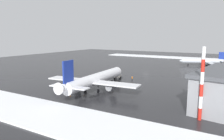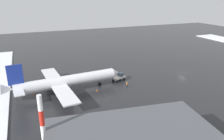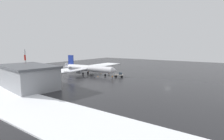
{
  "view_description": "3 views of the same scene",
  "coord_description": "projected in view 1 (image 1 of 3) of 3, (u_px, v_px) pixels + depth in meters",
  "views": [
    {
      "loc": [
        -97.89,
        -38.35,
        16.64
      ],
      "look_at": [
        -23.39,
        5.43,
        2.88
      ],
      "focal_mm": 35.0,
      "sensor_mm": 36.0,
      "label": 1
    },
    {
      "loc": [
        -54.61,
        -61.74,
        27.73
      ],
      "look_at": [
        -26.83,
        5.14,
        2.74
      ],
      "focal_mm": 35.0,
      "sensor_mm": 36.0,
      "label": 2
    },
    {
      "loc": [
        21.73,
        -74.15,
        16.07
      ],
      "look_at": [
        -25.05,
        -5.95,
        4.57
      ],
      "focal_mm": 28.0,
      "sensor_mm": 36.0,
      "label": 3
    }
  ],
  "objects": [
    {
      "name": "ground_plane",
      "position": [
        146.0,
        70.0,
        105.15
      ],
      "size": [
        240.0,
        240.0,
        0.0
      ],
      "primitive_type": "plane",
      "color": "#232326"
    },
    {
      "name": "snow_bank_left",
      "position": [
        33.0,
        111.0,
        48.08
      ],
      "size": [
        14.0,
        116.0,
        0.35
      ],
      "primitive_type": "cube",
      "color": "white",
      "rests_on": "ground_plane"
    },
    {
      "name": "snow_bank_right",
      "position": [
        180.0,
        58.0,
        162.17
      ],
      "size": [
        14.0,
        116.0,
        0.35
      ],
      "primitive_type": "cube",
      "color": "white",
      "rests_on": "ground_plane"
    },
    {
      "name": "airplane_distant_tail",
      "position": [
        95.0,
        79.0,
        66.09
      ],
      "size": [
        35.51,
        29.48,
        10.54
      ],
      "rotation": [
        0.0,
        0.0,
        0.08
      ],
      "color": "white",
      "rests_on": "ground_plane"
    },
    {
      "name": "airplane_parked_starboard",
      "position": [
        203.0,
        61.0,
        120.69
      ],
      "size": [
        20.42,
        24.02,
        7.61
      ],
      "rotation": [
        0.0,
        0.0,
        2.01
      ],
      "color": "silver",
      "rests_on": "ground_plane"
    },
    {
      "name": "pushback_tug",
      "position": [
        118.0,
        76.0,
        83.89
      ],
      "size": [
        5.06,
        3.57,
        2.5
      ],
      "rotation": [
        0.0,
        0.0,
        0.33
      ],
      "color": "silver",
      "rests_on": "ground_plane"
    },
    {
      "name": "ground_crew_near_tug",
      "position": [
        84.0,
        88.0,
        65.77
      ],
      "size": [
        0.36,
        0.36,
        1.71
      ],
      "rotation": [
        0.0,
        0.0,
        6.04
      ],
      "color": "black",
      "rests_on": "ground_plane"
    },
    {
      "name": "ground_crew_by_nose_gear",
      "position": [
        105.0,
        79.0,
        78.23
      ],
      "size": [
        0.36,
        0.36,
        1.71
      ],
      "rotation": [
        0.0,
        0.0,
        5.88
      ],
      "color": "black",
      "rests_on": "ground_plane"
    },
    {
      "name": "ground_crew_mid_apron",
      "position": [
        132.0,
        78.0,
        80.73
      ],
      "size": [
        0.36,
        0.36,
        1.71
      ],
      "rotation": [
        0.0,
        0.0,
        4.29
      ],
      "color": "black",
      "rests_on": "ground_plane"
    },
    {
      "name": "antenna_mast",
      "position": [
        202.0,
        84.0,
        42.26
      ],
      "size": [
        0.7,
        0.7,
        14.55
      ],
      "color": "red",
      "rests_on": "ground_plane"
    },
    {
      "name": "traffic_cone_near_nose",
      "position": [
        70.0,
        95.0,
        60.15
      ],
      "size": [
        0.36,
        0.36,
        0.55
      ],
      "primitive_type": "cone",
      "color": "orange",
      "rests_on": "ground_plane"
    },
    {
      "name": "traffic_cone_mid_line",
      "position": [
        117.0,
        85.0,
        73.01
      ],
      "size": [
        0.36,
        0.36,
        0.55
      ],
      "primitive_type": "cone",
      "color": "orange",
      "rests_on": "ground_plane"
    },
    {
      "name": "traffic_cone_wingtip_side",
      "position": [
        90.0,
        85.0,
        73.31
      ],
      "size": [
        0.36,
        0.36,
        0.55
      ],
      "primitive_type": "cone",
      "color": "orange",
      "rests_on": "ground_plane"
    }
  ]
}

